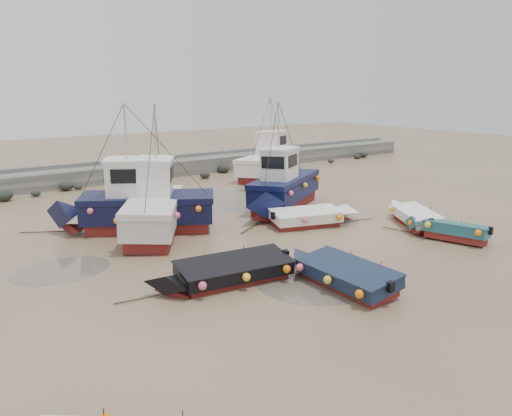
# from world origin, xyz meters

# --- Properties ---
(ground) EXTENTS (120.00, 120.00, 0.00)m
(ground) POSITION_xyz_m (0.00, 0.00, 0.00)
(ground) COLOR #8D7352
(ground) RESTS_ON ground
(seawall) EXTENTS (60.00, 4.92, 1.50)m
(seawall) POSITION_xyz_m (0.05, 21.99, 0.63)
(seawall) COLOR gray
(seawall) RESTS_ON ground
(puddle_a) EXTENTS (4.83, 4.83, 0.01)m
(puddle_a) POSITION_xyz_m (-2.10, -1.84, 0.00)
(puddle_a) COLOR #5A5146
(puddle_a) RESTS_ON ground
(puddle_b) EXTENTS (3.85, 3.85, 0.01)m
(puddle_b) POSITION_xyz_m (3.97, 4.22, 0.00)
(puddle_b) COLOR #5A5146
(puddle_b) RESTS_ON ground
(puddle_c) EXTENTS (3.82, 3.82, 0.01)m
(puddle_c) POSITION_xyz_m (-9.60, 4.73, 0.00)
(puddle_c) COLOR #5A5146
(puddle_c) RESTS_ON ground
(puddle_d) EXTENTS (5.75, 5.75, 0.01)m
(puddle_d) POSITION_xyz_m (2.93, 11.19, 0.00)
(puddle_d) COLOR #5A5146
(puddle_d) RESTS_ON ground
(dinghy_1) EXTENTS (2.21, 6.18, 1.43)m
(dinghy_1) POSITION_xyz_m (-1.73, -2.66, 0.55)
(dinghy_1) COLOR maroon
(dinghy_1) RESTS_ON ground
(dinghy_2) EXTENTS (2.31, 4.95, 1.43)m
(dinghy_2) POSITION_xyz_m (6.28, -1.65, 0.57)
(dinghy_2) COLOR maroon
(dinghy_2) RESTS_ON ground
(dinghy_3) EXTENTS (3.63, 5.35, 1.43)m
(dinghy_3) POSITION_xyz_m (7.21, 0.98, 0.55)
(dinghy_3) COLOR maroon
(dinghy_3) RESTS_ON ground
(dinghy_4) EXTENTS (6.62, 2.48, 1.43)m
(dinghy_4) POSITION_xyz_m (-5.10, -0.12, 0.54)
(dinghy_4) COLOR maroon
(dinghy_4) RESTS_ON ground
(dinghy_5) EXTENTS (5.78, 2.91, 1.43)m
(dinghy_5) POSITION_xyz_m (2.77, 3.89, 0.55)
(dinghy_5) COLOR maroon
(dinghy_5) RESTS_ON ground
(cabin_boat_0) EXTENTS (8.76, 5.83, 6.22)m
(cabin_boat_0) POSITION_xyz_m (-5.02, 8.22, 1.36)
(cabin_boat_0) COLOR maroon
(cabin_boat_0) RESTS_ON ground
(cabin_boat_1) EXTENTS (6.03, 8.85, 6.22)m
(cabin_boat_1) POSITION_xyz_m (-4.33, 7.53, 1.36)
(cabin_boat_1) COLOR maroon
(cabin_boat_1) RESTS_ON ground
(cabin_boat_2) EXTENTS (8.70, 5.86, 6.22)m
(cabin_boat_2) POSITION_xyz_m (3.63, 7.50, 1.36)
(cabin_boat_2) COLOR maroon
(cabin_boat_2) RESTS_ON ground
(cabin_boat_3) EXTENTS (9.06, 6.18, 6.22)m
(cabin_boat_3) POSITION_xyz_m (9.59, 16.30, 1.36)
(cabin_boat_3) COLOR maroon
(cabin_boat_3) RESTS_ON ground
(person) EXTENTS (0.58, 0.39, 1.59)m
(person) POSITION_xyz_m (-2.44, 7.37, 0.00)
(person) COLOR #1B1F3B
(person) RESTS_ON ground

